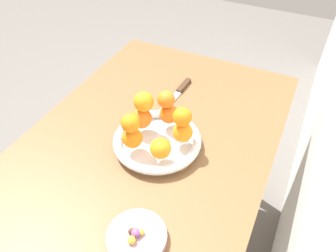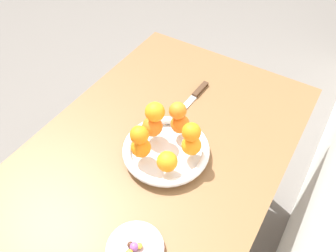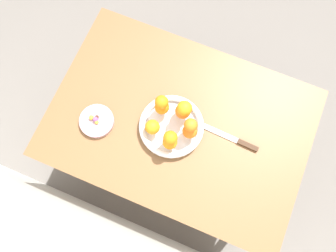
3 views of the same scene
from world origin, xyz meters
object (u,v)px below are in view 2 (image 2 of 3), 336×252
(orange_6, at_px, (192,132))
(knife, at_px, (192,99))
(orange_5, at_px, (155,112))
(candy_dish, at_px, (135,250))
(orange_3, at_px, (180,124))
(orange_1, at_px, (167,162))
(orange_4, at_px, (152,127))
(candy_ball_2, at_px, (139,246))
(candy_ball_4, at_px, (134,247))
(orange_0, at_px, (141,148))
(candy_ball_0, at_px, (135,247))
(orange_7, at_px, (139,135))
(orange_2, at_px, (191,146))
(fruit_bowl, at_px, (166,150))
(dining_table, at_px, (161,161))
(orange_8, at_px, (178,111))
(candy_ball_1, at_px, (130,245))

(orange_6, relative_size, knife, 0.22)
(orange_5, xyz_separation_m, knife, (-0.23, 0.00, -0.13))
(candy_dish, bearing_deg, orange_6, -175.38)
(orange_3, bearing_deg, knife, -163.22)
(candy_dish, height_order, orange_1, orange_1)
(orange_4, height_order, candy_ball_2, orange_4)
(candy_dish, distance_m, candy_ball_4, 0.02)
(orange_0, height_order, candy_ball_0, orange_0)
(orange_0, xyz_separation_m, candy_ball_0, (0.24, 0.15, -0.04))
(orange_0, relative_size, orange_6, 1.08)
(candy_ball_2, bearing_deg, candy_dish, -48.02)
(orange_3, bearing_deg, orange_1, 16.18)
(orange_1, distance_m, candy_ball_4, 0.25)
(orange_0, xyz_separation_m, orange_7, (0.00, -0.00, 0.06))
(orange_5, relative_size, candy_ball_4, 2.78)
(orange_0, height_order, orange_3, same)
(orange_0, xyz_separation_m, candy_ball_4, (0.24, 0.14, -0.04))
(candy_dish, relative_size, knife, 0.56)
(orange_2, relative_size, candy_ball_4, 2.74)
(fruit_bowl, bearing_deg, orange_5, -117.56)
(fruit_bowl, distance_m, candy_ball_0, 0.32)
(orange_7, relative_size, candy_ball_4, 2.50)
(orange_6, bearing_deg, dining_table, -89.26)
(candy_ball_0, relative_size, knife, 0.07)
(orange_1, bearing_deg, orange_8, -160.53)
(knife, bearing_deg, orange_1, 16.52)
(orange_8, bearing_deg, orange_0, -16.99)
(orange_1, relative_size, orange_8, 1.12)
(orange_0, distance_m, knife, 0.33)
(fruit_bowl, height_order, candy_dish, fruit_bowl)
(orange_5, xyz_separation_m, orange_7, (0.09, 0.01, -0.01))
(orange_8, height_order, candy_ball_2, orange_8)
(candy_ball_0, distance_m, candy_ball_2, 0.01)
(candy_dish, bearing_deg, orange_2, -175.97)
(orange_4, distance_m, candy_ball_1, 0.36)
(orange_0, distance_m, candy_ball_2, 0.28)
(dining_table, height_order, orange_7, orange_7)
(orange_0, relative_size, orange_8, 1.11)
(orange_4, xyz_separation_m, orange_5, (-0.01, 0.01, 0.06))
(orange_2, height_order, orange_3, same)
(orange_0, bearing_deg, candy_ball_2, 33.55)
(orange_6, relative_size, orange_7, 1.02)
(candy_dish, relative_size, orange_3, 2.39)
(fruit_bowl, relative_size, orange_8, 4.98)
(orange_3, height_order, orange_7, orange_7)
(orange_7, bearing_deg, orange_1, 88.86)
(dining_table, distance_m, candy_dish, 0.37)
(orange_0, relative_size, orange_1, 0.99)
(orange_3, xyz_separation_m, candy_ball_2, (0.37, 0.10, -0.04))
(orange_3, relative_size, candy_ball_1, 3.85)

